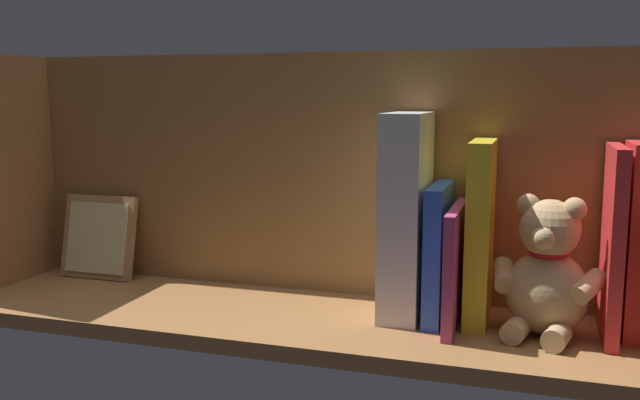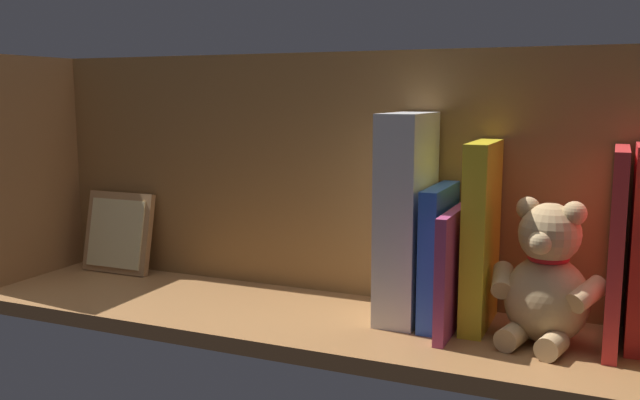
% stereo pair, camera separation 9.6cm
% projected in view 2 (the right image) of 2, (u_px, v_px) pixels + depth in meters
% --- Properties ---
extents(ground_plane, '(1.13, 0.28, 0.02)m').
position_uv_depth(ground_plane, '(320.00, 321.00, 0.99)').
color(ground_plane, '#9E6B3D').
extents(shelf_back_panel, '(1.13, 0.02, 0.38)m').
position_uv_depth(shelf_back_panel, '(349.00, 175.00, 1.07)').
color(shelf_back_panel, olive).
rests_on(shelf_back_panel, ground_plane).
extents(shelf_side_divider, '(0.02, 0.22, 0.38)m').
position_uv_depth(shelf_side_divider, '(28.00, 168.00, 1.18)').
color(shelf_side_divider, '#9E6B3D').
rests_on(shelf_side_divider, ground_plane).
extents(book_3, '(0.02, 0.11, 0.25)m').
position_uv_depth(book_3, '(640.00, 246.00, 0.85)').
color(book_3, red).
rests_on(book_3, ground_plane).
extents(book_4, '(0.02, 0.15, 0.25)m').
position_uv_depth(book_4, '(616.00, 249.00, 0.85)').
color(book_4, red).
rests_on(book_4, ground_plane).
extents(teddy_bear, '(0.15, 0.14, 0.18)m').
position_uv_depth(teddy_bear, '(547.00, 280.00, 0.86)').
color(teddy_bear, tan).
rests_on(teddy_bear, ground_plane).
extents(book_5, '(0.03, 0.13, 0.25)m').
position_uv_depth(book_5, '(481.00, 235.00, 0.92)').
color(book_5, yellow).
rests_on(book_5, ground_plane).
extents(book_6, '(0.01, 0.17, 0.16)m').
position_uv_depth(book_6, '(454.00, 269.00, 0.92)').
color(book_6, '#B23F72').
rests_on(book_6, ground_plane).
extents(book_7, '(0.02, 0.14, 0.19)m').
position_uv_depth(book_7, '(439.00, 255.00, 0.94)').
color(book_7, blue).
rests_on(book_7, ground_plane).
extents(dictionary_thick_white, '(0.06, 0.13, 0.29)m').
position_uv_depth(dictionary_thick_white, '(406.00, 217.00, 0.95)').
color(dictionary_thick_white, silver).
rests_on(dictionary_thick_white, ground_plane).
extents(picture_frame_leaning, '(0.14, 0.04, 0.14)m').
position_uv_depth(picture_frame_leaning, '(118.00, 233.00, 1.22)').
color(picture_frame_leaning, '#A87A4C').
rests_on(picture_frame_leaning, ground_plane).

